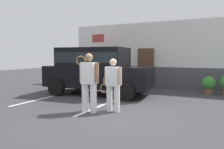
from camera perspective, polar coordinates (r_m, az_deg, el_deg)
name	(u,v)px	position (r m, az deg, el deg)	size (l,w,h in m)	color
ground_plane	(110,114)	(6.48, -0.54, -10.30)	(40.00, 40.00, 0.00)	#38383A
parking_stripe_0	(54,96)	(9.63, -14.93, -5.40)	(0.12, 4.40, 0.01)	silver
parking_stripe_1	(110,102)	(8.12, -0.55, -7.15)	(0.12, 4.40, 0.01)	silver
house_frontage	(162,57)	(12.05, 13.00, 4.55)	(10.71, 0.40, 3.51)	white
parked_suv	(97,68)	(9.64, -4.05, 1.60)	(4.76, 2.51, 2.05)	black
tennis_player_man	(89,82)	(6.59, -6.03, -1.86)	(0.79, 0.28, 1.77)	white
tennis_player_woman	(113,84)	(6.65, 0.25, -2.57)	(0.85, 0.29, 1.61)	white
potted_plant_by_porch	(209,84)	(10.61, 23.89, -2.34)	(0.60, 0.60, 0.79)	brown
flag_pole	(95,50)	(12.65, -4.43, 6.50)	(0.80, 0.05, 2.96)	silver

